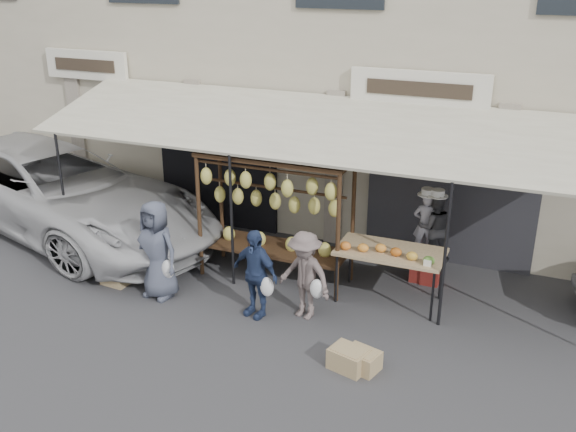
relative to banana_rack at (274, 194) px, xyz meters
name	(u,v)px	position (x,y,z in m)	size (l,w,h in m)	color
ground_plane	(258,328)	(0.44, -1.62, -1.56)	(90.00, 90.00, 0.00)	#2D2D30
shophouse	(382,36)	(0.44, 4.87, 2.09)	(24.00, 6.15, 7.30)	#BDB299
awning	(314,128)	(0.45, 0.66, 1.01)	(10.00, 2.35, 2.92)	beige
banana_rack	(274,194)	(0.00, 0.00, 0.00)	(2.60, 0.90, 2.24)	black
produce_table	(390,253)	(2.03, -0.07, -0.69)	(1.70, 0.90, 1.04)	tan
vendor_left	(425,224)	(2.38, 0.91, -0.51)	(0.41, 0.27, 1.12)	#9B9AA6
vendor_right	(435,228)	(2.55, 0.86, -0.53)	(0.58, 0.45, 1.20)	#323236
customer_left	(157,250)	(-1.50, -1.31, -0.73)	(0.81, 0.53, 1.66)	#434859
customer_mid	(255,273)	(0.22, -1.25, -0.84)	(0.84, 0.35, 1.44)	navy
customer_right	(305,275)	(0.95, -1.02, -0.85)	(0.92, 0.53, 1.42)	#655654
stool_left	(421,267)	(2.38, 0.91, -1.32)	(0.35, 0.35, 0.49)	maroon
stool_right	(431,271)	(2.55, 0.86, -1.35)	(0.31, 0.31, 0.43)	maroon
crate_near_a	(349,359)	(2.01, -2.08, -1.41)	(0.50, 0.38, 0.30)	tan
crate_near_b	(362,360)	(2.18, -2.02, -1.42)	(0.46, 0.35, 0.27)	tan
crate_far	(116,276)	(-2.43, -1.24, -1.42)	(0.46, 0.35, 0.28)	tan
van	(48,168)	(-5.33, 0.54, -0.34)	(2.71, 5.87, 2.45)	silver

